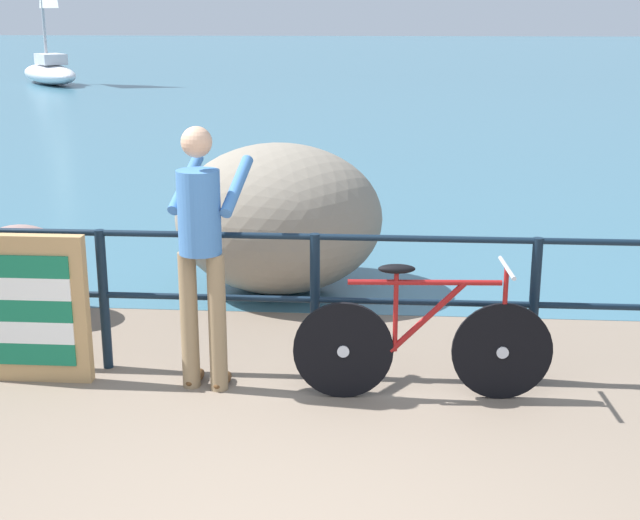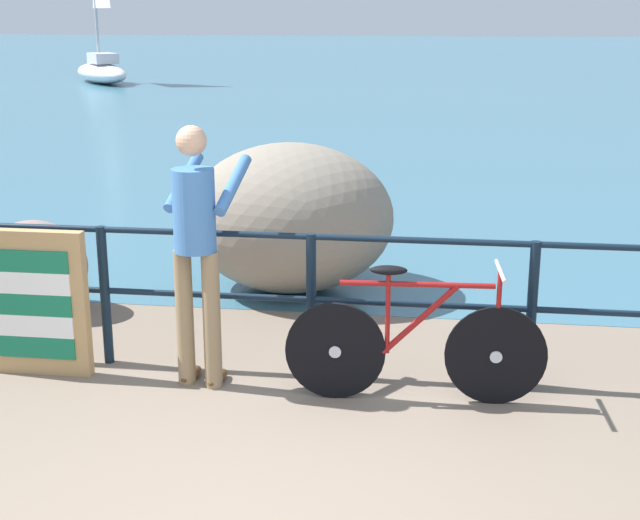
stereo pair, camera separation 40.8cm
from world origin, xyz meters
The scene contains 9 objects.
ground_plane centered at (0.00, 20.00, -0.05)m, with size 120.00×120.00×0.10m, color #756656.
sea_surface centered at (0.00, 48.46, 0.00)m, with size 120.00×90.00×0.01m, color #38667A.
promenade_railing centered at (0.00, 2.16, 0.64)m, with size 9.05×0.07×1.02m.
bicycle centered at (0.74, 1.82, 0.39)m, with size 1.70×0.48×0.92m.
person_at_railing centered at (-0.72, 1.89, 0.99)m, with size 0.52×0.67×1.78m.
folded_deckchair_stack centered at (-1.95, 1.91, 0.52)m, with size 0.84×0.10×1.04m.
breakwater_boulder_main centered at (-0.49, 4.12, 0.67)m, with size 1.87×1.70×1.35m.
breakwater_boulder_left centered at (-2.52, 3.20, 0.39)m, with size 0.90×0.72×0.79m.
sailboat centered at (-11.40, 27.34, 0.71)m, with size 3.68×4.30×6.16m.
Camera 1 is at (0.47, -3.65, 2.47)m, focal length 49.76 mm.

